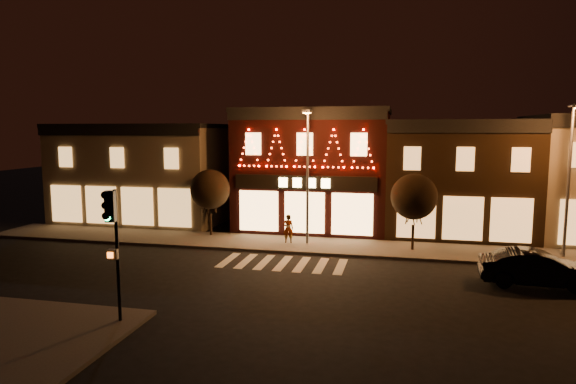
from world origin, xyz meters
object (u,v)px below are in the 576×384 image
(streetlamp_mid, at_px, (307,166))
(dark_sedan, at_px, (537,269))
(traffic_signal_near, at_px, (113,230))
(pedestrian, at_px, (288,229))

(streetlamp_mid, height_order, dark_sedan, streetlamp_mid)
(traffic_signal_near, bearing_deg, pedestrian, 62.44)
(dark_sedan, xyz_separation_m, pedestrian, (-12.48, 5.27, 0.21))
(dark_sedan, height_order, pedestrian, pedestrian)
(pedestrian, bearing_deg, traffic_signal_near, 65.21)
(dark_sedan, relative_size, pedestrian, 2.82)
(streetlamp_mid, relative_size, pedestrian, 4.62)
(streetlamp_mid, bearing_deg, dark_sedan, -16.80)
(dark_sedan, bearing_deg, pedestrian, 69.32)
(traffic_signal_near, xyz_separation_m, pedestrian, (3.20, 13.40, -2.46))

